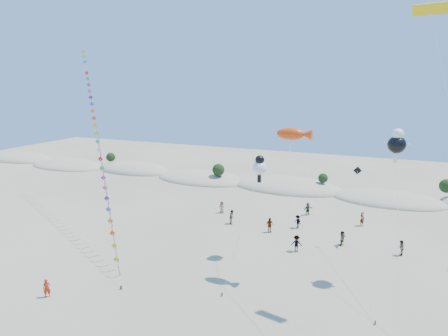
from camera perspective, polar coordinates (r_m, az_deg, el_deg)
dune_ridge at (r=65.01m, az=10.40°, el=-2.99°), size 145.30×11.49×5.57m
kite_train at (r=48.53m, az=-18.91°, el=5.29°), size 23.91×23.54×23.08m
fish_kite at (r=32.92m, az=10.67°, el=5.07°), size 4.14×11.96×13.78m
cartoon_kite_low at (r=37.37m, az=5.43°, el=0.23°), size 1.37×9.55×10.55m
cartoon_kite_high at (r=35.15m, az=24.86°, el=3.50°), size 2.08×10.21×13.78m
parafoil_kite at (r=31.60m, az=29.07°, el=19.64°), size 6.40×10.94×22.97m
dark_kite at (r=38.63m, az=20.26°, el=-5.76°), size 3.17×14.67×8.86m
flyer_foreground at (r=35.91m, az=-25.38°, el=-16.23°), size 0.68×0.70×1.61m
beachgoers at (r=45.52m, az=14.76°, el=-9.11°), size 31.30×13.04×1.82m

